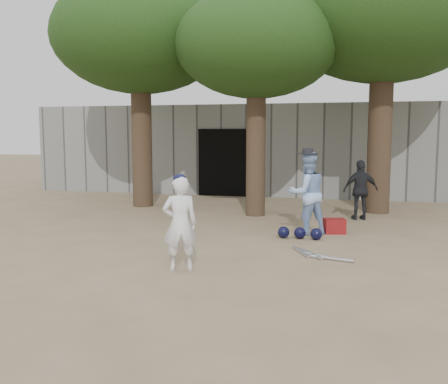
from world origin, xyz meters
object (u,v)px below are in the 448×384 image
(spectator_blue, at_px, (307,193))
(boy_player, at_px, (180,224))
(red_bag, at_px, (334,226))
(spectator_dark, at_px, (361,190))

(spectator_blue, bearing_deg, boy_player, 32.46)
(spectator_blue, relative_size, red_bag, 4.00)
(red_bag, bearing_deg, boy_player, -121.84)
(boy_player, xyz_separation_m, spectator_dark, (2.68, 5.27, 0.00))
(boy_player, bearing_deg, spectator_blue, -139.58)
(red_bag, bearing_deg, spectator_dark, 73.49)
(boy_player, relative_size, red_bag, 3.38)
(boy_player, height_order, spectator_dark, spectator_dark)
(spectator_dark, bearing_deg, red_bag, 55.27)
(boy_player, xyz_separation_m, spectator_blue, (1.59, 3.24, 0.13))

